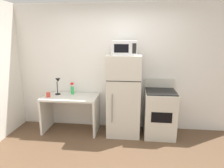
{
  "coord_description": "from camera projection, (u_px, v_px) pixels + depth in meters",
  "views": [
    {
      "loc": [
        0.33,
        -2.45,
        1.94
      ],
      "look_at": [
        -0.06,
        1.1,
        1.09
      ],
      "focal_mm": 32.02,
      "sensor_mm": 36.0,
      "label": 1
    }
  ],
  "objects": [
    {
      "name": "refrigerator",
      "position": [
        124.0,
        95.0,
        3.95
      ],
      "size": [
        0.64,
        0.61,
        1.6
      ],
      "color": "beige",
      "rests_on": "ground"
    },
    {
      "name": "coffee_mug",
      "position": [
        48.0,
        95.0,
        4.01
      ],
      "size": [
        0.08,
        0.08,
        0.09
      ],
      "primitive_type": "cylinder",
      "color": "#D83F33",
      "rests_on": "desk"
    },
    {
      "name": "desk",
      "position": [
        71.0,
        107.0,
        4.12
      ],
      "size": [
        1.11,
        0.6,
        0.75
      ],
      "color": "silver",
      "rests_on": "ground"
    },
    {
      "name": "oven_range",
      "position": [
        159.0,
        113.0,
        3.94
      ],
      "size": [
        0.59,
        0.61,
        1.1
      ],
      "color": "beige",
      "rests_on": "ground"
    },
    {
      "name": "spray_bottle",
      "position": [
        72.0,
        90.0,
        4.21
      ],
      "size": [
        0.06,
        0.06,
        0.25
      ],
      "color": "green",
      "rests_on": "desk"
    },
    {
      "name": "desk_lamp",
      "position": [
        58.0,
        84.0,
        4.12
      ],
      "size": [
        0.14,
        0.12,
        0.35
      ],
      "color": "black",
      "rests_on": "desk"
    },
    {
      "name": "wall_back_white",
      "position": [
        118.0,
        68.0,
        4.2
      ],
      "size": [
        5.0,
        0.1,
        2.6
      ],
      "primitive_type": "cube",
      "color": "white",
      "rests_on": "ground"
    },
    {
      "name": "microwave",
      "position": [
        125.0,
        48.0,
        3.71
      ],
      "size": [
        0.46,
        0.35,
        0.26
      ],
      "color": "silver",
      "rests_on": "refrigerator"
    }
  ]
}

